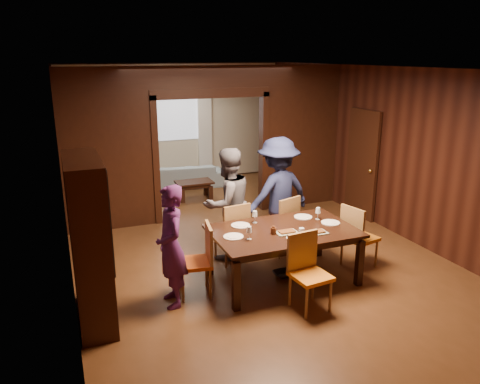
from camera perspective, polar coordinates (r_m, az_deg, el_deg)
name	(u,v)px	position (r m, az deg, el deg)	size (l,w,h in m)	color
floor	(242,244)	(8.00, 0.30, -6.31)	(9.00, 9.00, 0.00)	#523017
ceiling	(243,68)	(7.38, 0.33, 14.93)	(5.50, 9.00, 0.02)	silver
room_walls	(207,138)	(9.29, -4.07, 6.56)	(5.52, 9.01, 2.90)	black
person_purple	(171,247)	(5.94, -8.41, -6.59)	(0.58, 0.38, 1.58)	#4D1C54
person_grey	(228,204)	(7.22, -1.52, -1.47)	(0.85, 0.66, 1.75)	#5B5961
person_navy	(278,194)	(7.59, 4.64, -0.22)	(1.19, 0.69, 1.85)	#1B2144
sofa	(185,176)	(11.41, -6.77, 2.00)	(1.83, 0.72, 0.53)	#90AABC
serving_bowl	(285,225)	(6.60, 5.45, -4.03)	(0.29, 0.29, 0.07)	black
dining_table	(283,255)	(6.68, 5.23, -7.64)	(1.99, 1.24, 0.76)	black
coffee_table	(194,190)	(10.41, -5.58, 0.24)	(0.80, 0.50, 0.40)	black
chair_left	(194,261)	(6.25, -5.58, -8.33)	(0.44, 0.44, 0.97)	#C34C12
chair_right	(360,236)	(7.26, 14.44, -5.18)	(0.44, 0.44, 0.97)	#BF6312
chair_far_l	(231,232)	(7.18, -1.11, -4.87)	(0.44, 0.44, 0.97)	#C26B12
chair_far_r	(280,224)	(7.51, 4.91, -3.95)	(0.44, 0.44, 0.97)	red
chair_near	(311,274)	(5.94, 8.62, -9.83)	(0.44, 0.44, 0.97)	orange
hutch	(89,242)	(5.74, -17.91, -5.82)	(0.40, 1.20, 2.00)	black
door_right	(362,164)	(9.37, 14.64, 3.32)	(0.06, 0.90, 2.10)	black
window_far	(175,113)	(11.69, -7.96, 9.46)	(1.20, 0.03, 1.30)	silver
curtain_left	(145,134)	(11.56, -11.46, 6.96)	(0.35, 0.06, 2.40)	white
curtain_right	(205,130)	(11.92, -4.30, 7.52)	(0.35, 0.06, 2.40)	white
plate_left	(233,237)	(6.25, -0.80, -5.45)	(0.27, 0.27, 0.01)	white
plate_far_l	(241,225)	(6.64, 0.06, -4.08)	(0.27, 0.27, 0.01)	white
plate_far_r	(303,217)	(7.04, 7.69, -3.02)	(0.27, 0.27, 0.01)	white
plate_right	(331,223)	(6.87, 10.98, -3.68)	(0.27, 0.27, 0.01)	white
plate_near	(296,238)	(6.24, 6.89, -5.60)	(0.27, 0.27, 0.01)	white
platter_a	(287,232)	(6.40, 5.72, -4.87)	(0.30, 0.20, 0.04)	gray
platter_b	(316,232)	(6.45, 9.29, -4.85)	(0.30, 0.20, 0.04)	gray
wineglass_left	(249,233)	(6.14, 1.12, -5.01)	(0.08, 0.08, 0.18)	silver
wineglass_far	(255,217)	(6.73, 1.82, -3.05)	(0.08, 0.08, 0.18)	white
wineglass_right	(318,213)	(6.96, 9.47, -2.60)	(0.08, 0.08, 0.18)	silver
tumbler	(301,233)	(6.25, 7.49, -4.98)	(0.07, 0.07, 0.14)	white
condiment_jar	(274,230)	(6.35, 4.11, -4.64)	(0.08, 0.08, 0.11)	#452110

